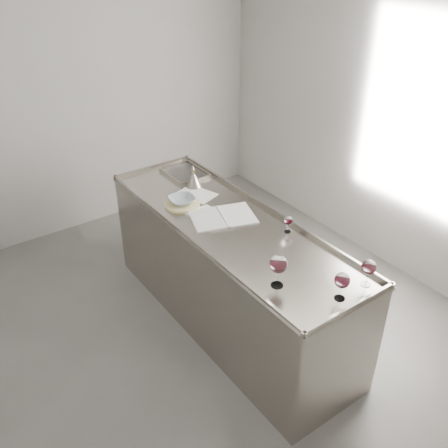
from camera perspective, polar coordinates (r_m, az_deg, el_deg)
room_shell at (r=3.02m, az=-3.63°, el=2.28°), size 4.54×5.04×2.84m
counter at (r=3.97m, az=0.60°, el=-5.71°), size 0.77×2.42×0.97m
wine_glass_left at (r=3.03m, az=6.24°, el=-4.67°), size 0.11×0.11×0.22m
wine_glass_middle at (r=3.00m, az=13.36°, el=-6.36°), size 0.09×0.09×0.18m
wine_glass_right at (r=3.16m, az=16.20°, el=-4.82°), size 0.09×0.09×0.18m
wine_glass_small at (r=3.60m, az=7.37°, el=0.33°), size 0.06×0.06×0.13m
notebook at (r=3.78m, az=-0.15°, el=0.82°), size 0.56×0.47×0.02m
loose_paper_top at (r=4.12m, az=-3.15°, el=3.44°), size 0.30×0.36×0.00m
loose_paper_under at (r=3.79m, az=-1.84°, el=0.85°), size 0.24×0.33×0.00m
trivet at (r=3.96m, az=-4.79°, el=2.29°), size 0.35×0.35×0.02m
ceramic_bowl at (r=3.95m, az=-4.81°, el=2.74°), size 0.23×0.23×0.05m
wine_funnel at (r=4.22m, az=-3.52°, el=5.04°), size 0.13×0.13×0.20m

